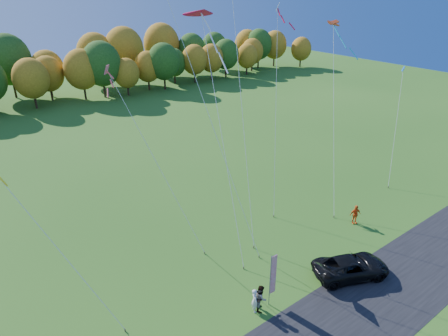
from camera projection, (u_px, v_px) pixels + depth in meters
ground at (280, 296)px, 25.95m from camera, size 160.00×160.00×0.00m
asphalt_strip at (329, 336)px, 23.07m from camera, size 90.00×6.00×0.01m
tree_line at (43, 106)px, 65.52m from camera, size 116.00×12.00×10.00m
black_suv at (351, 267)px, 27.49m from camera, size 5.80×4.36×1.46m
person_tailgate_a at (255, 300)px, 24.47m from camera, size 0.60×0.71×1.67m
person_tailgate_b at (261, 297)px, 24.60m from camera, size 1.09×1.10×1.80m
person_east at (355, 214)px, 33.46m from camera, size 1.08×0.76×1.71m
feather_flag at (273, 275)px, 24.42m from camera, size 0.50×0.07×3.78m
kite_delta_blue at (190, 62)px, 26.46m from camera, size 5.58×11.64×28.35m
kite_parafoil_orange at (234, 12)px, 28.81m from camera, size 6.18×11.65×33.53m
kite_delta_red at (222, 133)px, 28.52m from camera, size 3.78×9.30×17.98m
kite_parafoil_rainbow at (334, 117)px, 35.24m from camera, size 7.15×7.22×15.77m
kite_diamond_yellow at (56, 247)px, 21.95m from camera, size 5.00×6.39×11.23m
kite_diamond_white at (276, 113)px, 33.75m from camera, size 4.24×5.18×17.36m
kite_diamond_pink at (158, 166)px, 28.14m from camera, size 4.21×6.16×13.90m
kite_diamond_blue_low at (396, 127)px, 39.83m from camera, size 5.30×3.85×11.11m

